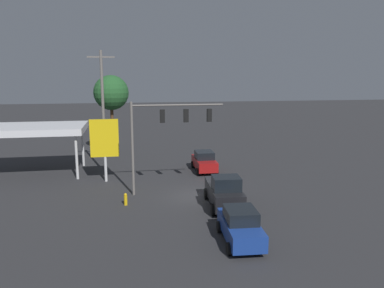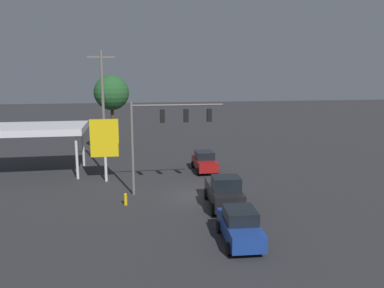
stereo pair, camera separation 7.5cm
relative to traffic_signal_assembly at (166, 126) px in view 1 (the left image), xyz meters
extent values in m
plane|color=#2D2D30|center=(-2.13, 1.31, -5.34)|extent=(200.00, 200.00, 0.00)
cylinder|color=slate|center=(2.58, 0.02, -1.75)|extent=(0.20, 0.20, 7.19)
cylinder|color=slate|center=(-0.92, 0.02, 1.55)|extent=(6.99, 0.14, 0.14)
cube|color=black|center=(0.27, 0.02, 0.73)|extent=(0.36, 0.28, 1.00)
sphere|color=#FF4141|center=(0.27, -0.16, 1.03)|extent=(0.22, 0.22, 0.22)
sphere|color=#392305|center=(0.27, -0.16, 0.73)|extent=(0.22, 0.22, 0.22)
sphere|color=black|center=(0.27, -0.16, 0.43)|extent=(0.22, 0.22, 0.22)
cube|color=black|center=(-1.55, 0.02, 0.73)|extent=(0.36, 0.28, 1.00)
sphere|color=#FF4141|center=(-1.55, -0.16, 1.03)|extent=(0.22, 0.22, 0.22)
sphere|color=#392305|center=(-1.55, -0.16, 0.73)|extent=(0.22, 0.22, 0.22)
sphere|color=black|center=(-1.55, -0.16, 0.43)|extent=(0.22, 0.22, 0.22)
cube|color=black|center=(-3.36, 0.02, 0.73)|extent=(0.36, 0.28, 1.00)
sphere|color=#FF4141|center=(-3.36, -0.16, 1.03)|extent=(0.22, 0.22, 0.22)
sphere|color=#392305|center=(-3.36, -0.16, 0.73)|extent=(0.22, 0.22, 0.22)
sphere|color=black|center=(-3.36, -0.16, 0.43)|extent=(0.22, 0.22, 0.22)
cylinder|color=slate|center=(5.01, -6.61, 0.31)|extent=(0.26, 0.26, 11.29)
cube|color=slate|center=(5.01, -6.61, 5.35)|extent=(2.40, 0.14, 0.14)
cube|color=silver|center=(11.87, -7.91, -1.08)|extent=(10.13, 6.21, 0.60)
cube|color=red|center=(11.87, -11.04, -1.08)|extent=(10.13, 0.06, 0.36)
cylinder|color=silver|center=(7.40, -10.42, -3.36)|extent=(0.24, 0.24, 3.96)
cylinder|color=silver|center=(7.40, -5.40, -3.36)|extent=(0.24, 0.24, 3.96)
cylinder|color=silver|center=(4.86, -4.18, -2.62)|extent=(0.24, 0.24, 5.44)
cube|color=yellow|center=(4.86, -4.18, -1.52)|extent=(2.41, 0.24, 3.24)
cube|color=black|center=(4.86, -4.31, -1.52)|extent=(1.69, 0.04, 1.13)
cube|color=black|center=(-3.62, 3.70, -4.39)|extent=(2.38, 5.33, 1.10)
cube|color=black|center=(-3.55, 4.59, -3.39)|extent=(1.95, 1.73, 0.90)
cylinder|color=black|center=(-4.51, 5.46, -4.94)|extent=(0.28, 0.81, 0.80)
cylinder|color=black|center=(-2.48, 5.30, -4.94)|extent=(0.28, 0.81, 0.80)
cylinder|color=black|center=(-4.76, 2.09, -4.94)|extent=(0.28, 0.81, 0.80)
cylinder|color=black|center=(-2.73, 1.93, -4.94)|extent=(0.28, 0.81, 0.80)
cube|color=navy|center=(-3.06, 9.45, -4.56)|extent=(2.08, 4.51, 0.90)
cube|color=black|center=(-3.06, 9.45, -3.76)|extent=(1.78, 2.10, 0.70)
cylinder|color=black|center=(-3.88, 10.94, -5.01)|extent=(0.26, 0.67, 0.66)
cylinder|color=black|center=(-2.05, 10.82, -5.01)|extent=(0.26, 0.67, 0.66)
cylinder|color=black|center=(-4.07, 8.09, -5.01)|extent=(0.26, 0.67, 0.66)
cylinder|color=black|center=(-2.23, 7.97, -5.01)|extent=(0.26, 0.67, 0.66)
cube|color=maroon|center=(-4.30, -6.19, -4.56)|extent=(1.86, 4.42, 0.90)
cube|color=black|center=(-4.30, -6.19, -3.76)|extent=(1.68, 2.02, 0.70)
cylinder|color=black|center=(-5.20, -4.75, -5.01)|extent=(0.23, 0.66, 0.66)
cylinder|color=black|center=(-3.36, -4.77, -5.01)|extent=(0.23, 0.66, 0.66)
cylinder|color=black|center=(-5.24, -7.61, -5.01)|extent=(0.23, 0.66, 0.66)
cylinder|color=black|center=(-3.40, -7.63, -5.01)|extent=(0.23, 0.66, 0.66)
cylinder|color=#4C331E|center=(4.60, -15.99, -2.47)|extent=(0.36, 0.36, 5.73)
sphere|color=#235628|center=(4.60, -15.99, 1.79)|extent=(4.00, 4.00, 4.00)
cylinder|color=gold|center=(3.19, 2.28, -4.99)|extent=(0.24, 0.24, 0.70)
sphere|color=gold|center=(3.19, 2.28, -4.57)|extent=(0.22, 0.22, 0.22)
camera|label=1|loc=(2.95, 28.13, 3.80)|focal=35.00mm
camera|label=2|loc=(2.87, 28.15, 3.80)|focal=35.00mm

